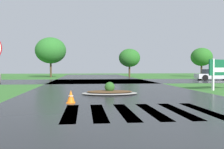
# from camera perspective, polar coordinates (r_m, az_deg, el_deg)

# --- Properties ---
(ground_plane) EXTENTS (120.00, 120.00, 0.10)m
(ground_plane) POSITION_cam_1_polar(r_m,az_deg,el_deg) (5.37, 14.26, -14.97)
(ground_plane) COLOR #38722D
(asphalt_roadway) EXTENTS (10.58, 80.00, 0.01)m
(asphalt_roadway) POSITION_cam_1_polar(r_m,az_deg,el_deg) (15.00, 0.79, -4.08)
(asphalt_roadway) COLOR #232628
(asphalt_roadway) RESTS_ON ground
(asphalt_cross_road) EXTENTS (90.00, 9.52, 0.01)m
(asphalt_cross_road) POSITION_cam_1_polar(r_m,az_deg,el_deg) (27.86, -2.43, -1.49)
(asphalt_cross_road) COLOR #232628
(asphalt_cross_road) RESTS_ON ground
(crosswalk_stripes) EXTENTS (4.95, 3.47, 0.01)m
(crosswalk_stripes) POSITION_cam_1_polar(r_m,az_deg,el_deg) (8.72, 5.93, -8.15)
(crosswalk_stripes) COLOR white
(crosswalk_stripes) RESTS_ON ground
(median_island) EXTENTS (3.08, 1.97, 0.68)m
(median_island) POSITION_cam_1_polar(r_m,az_deg,el_deg) (14.24, -0.52, -3.85)
(median_island) COLOR #9E9B93
(median_island) RESTS_ON ground
(car_white_sedan) EXTENTS (4.64, 2.54, 1.29)m
(car_white_sedan) POSITION_cam_1_polar(r_m,az_deg,el_deg) (33.02, 21.79, -0.07)
(car_white_sedan) COLOR silver
(car_white_sedan) RESTS_ON ground
(traffic_cone) EXTENTS (0.36, 0.36, 0.54)m
(traffic_cone) POSITION_cam_1_polar(r_m,az_deg,el_deg) (10.84, -9.11, -4.90)
(traffic_cone) COLOR orange
(traffic_cone) RESTS_ON ground
(background_treeline) EXTENTS (38.54, 5.38, 6.08)m
(background_treeline) POSITION_cam_1_polar(r_m,az_deg,el_deg) (40.38, -6.90, 4.48)
(background_treeline) COLOR #4C3823
(background_treeline) RESTS_ON ground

